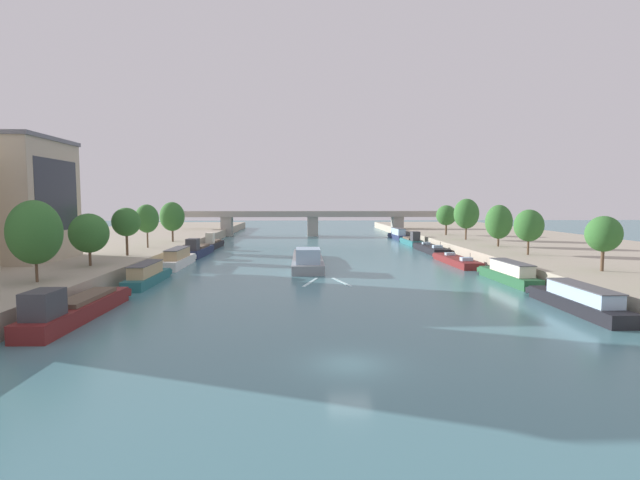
{
  "coord_description": "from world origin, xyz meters",
  "views": [
    {
      "loc": [
        -2.68,
        -26.44,
        9.38
      ],
      "look_at": [
        0.0,
        46.44,
        3.33
      ],
      "focal_mm": 26.58,
      "sensor_mm": 36.0,
      "label": 1
    }
  ],
  "objects_px": {
    "moored_boat_right_near": "(578,300)",
    "moored_boat_left_lone": "(147,275)",
    "tree_left_second": "(147,219)",
    "tree_left_end_of_row": "(172,217)",
    "barge_midriver": "(307,259)",
    "moored_boat_right_second": "(398,234)",
    "tree_right_end_of_row": "(529,226)",
    "tree_left_past_mid": "(35,232)",
    "moored_boat_left_downstream": "(75,308)",
    "moored_boat_right_lone": "(411,240)",
    "tree_left_distant": "(126,222)",
    "tree_right_far": "(446,215)",
    "moored_boat_right_end": "(430,249)",
    "moored_boat_left_midway": "(214,243)",
    "moored_boat_right_downstream": "(456,260)",
    "tree_left_third": "(89,233)",
    "moored_boat_left_far": "(179,259)",
    "tree_right_midway": "(466,214)",
    "moored_boat_right_far": "(509,273)",
    "tree_right_second": "(604,234)",
    "tree_right_past_mid": "(499,222)"
  },
  "relations": [
    {
      "from": "tree_right_end_of_row",
      "to": "moored_boat_left_downstream",
      "type": "bearing_deg",
      "value": -151.51
    },
    {
      "from": "barge_midriver",
      "to": "tree_right_second",
      "type": "distance_m",
      "value": 37.01
    },
    {
      "from": "tree_left_third",
      "to": "moored_boat_right_near",
      "type": "bearing_deg",
      "value": -18.38
    },
    {
      "from": "tree_right_second",
      "to": "tree_right_far",
      "type": "height_order",
      "value": "tree_right_far"
    },
    {
      "from": "moored_boat_left_far",
      "to": "tree_right_end_of_row",
      "type": "relative_size",
      "value": 2.02
    },
    {
      "from": "moored_boat_right_far",
      "to": "tree_left_distant",
      "type": "relative_size",
      "value": 1.92
    },
    {
      "from": "moored_boat_right_near",
      "to": "moored_boat_left_lone",
      "type": "bearing_deg",
      "value": 160.28
    },
    {
      "from": "moored_boat_right_near",
      "to": "tree_right_end_of_row",
      "type": "relative_size",
      "value": 2.13
    },
    {
      "from": "moored_boat_right_lone",
      "to": "tree_left_distant",
      "type": "xyz_separation_m",
      "value": [
        -47.09,
        -35.32,
        5.6
      ]
    },
    {
      "from": "tree_left_third",
      "to": "moored_boat_left_downstream",
      "type": "bearing_deg",
      "value": -69.67
    },
    {
      "from": "tree_right_end_of_row",
      "to": "tree_left_past_mid",
      "type": "bearing_deg",
      "value": -160.19
    },
    {
      "from": "moored_boat_left_far",
      "to": "tree_left_past_mid",
      "type": "bearing_deg",
      "value": -105.27
    },
    {
      "from": "tree_left_past_mid",
      "to": "tree_right_second",
      "type": "relative_size",
      "value": 1.28
    },
    {
      "from": "moored_boat_right_downstream",
      "to": "tree_right_end_of_row",
      "type": "xyz_separation_m",
      "value": [
        8.18,
        -5.44,
        5.47
      ]
    },
    {
      "from": "moored_boat_right_end",
      "to": "moored_boat_right_lone",
      "type": "relative_size",
      "value": 1.26
    },
    {
      "from": "tree_left_distant",
      "to": "tree_right_midway",
      "type": "height_order",
      "value": "tree_right_midway"
    },
    {
      "from": "barge_midriver",
      "to": "moored_boat_left_midway",
      "type": "relative_size",
      "value": 2.1
    },
    {
      "from": "moored_boat_right_second",
      "to": "tree_right_far",
      "type": "bearing_deg",
      "value": -60.63
    },
    {
      "from": "barge_midriver",
      "to": "moored_boat_right_second",
      "type": "height_order",
      "value": "barge_midriver"
    },
    {
      "from": "tree_left_distant",
      "to": "tree_right_far",
      "type": "height_order",
      "value": "tree_left_distant"
    },
    {
      "from": "tree_left_distant",
      "to": "tree_right_far",
      "type": "distance_m",
      "value": 66.19
    },
    {
      "from": "tree_right_midway",
      "to": "tree_left_third",
      "type": "bearing_deg",
      "value": -148.15
    },
    {
      "from": "moored_boat_right_far",
      "to": "tree_right_far",
      "type": "xyz_separation_m",
      "value": [
        7.44,
        48.52,
        5.2
      ]
    },
    {
      "from": "moored_boat_right_near",
      "to": "tree_right_end_of_row",
      "type": "height_order",
      "value": "tree_right_end_of_row"
    },
    {
      "from": "moored_boat_left_far",
      "to": "tree_right_midway",
      "type": "bearing_deg",
      "value": 23.48
    },
    {
      "from": "moored_boat_left_lone",
      "to": "tree_right_midway",
      "type": "bearing_deg",
      "value": 36.2
    },
    {
      "from": "barge_midriver",
      "to": "tree_left_past_mid",
      "type": "xyz_separation_m",
      "value": [
        -25.01,
        -24.37,
        5.57
      ]
    },
    {
      "from": "barge_midriver",
      "to": "moored_boat_left_lone",
      "type": "height_order",
      "value": "barge_midriver"
    },
    {
      "from": "tree_left_past_mid",
      "to": "tree_left_distant",
      "type": "height_order",
      "value": "tree_left_past_mid"
    },
    {
      "from": "tree_right_end_of_row",
      "to": "moored_boat_right_near",
      "type": "bearing_deg",
      "value": -106.99
    },
    {
      "from": "moored_boat_right_downstream",
      "to": "barge_midriver",
      "type": "bearing_deg",
      "value": -177.37
    },
    {
      "from": "moored_boat_right_far",
      "to": "tree_right_midway",
      "type": "bearing_deg",
      "value": 78.3
    },
    {
      "from": "moored_boat_left_downstream",
      "to": "moored_boat_right_lone",
      "type": "relative_size",
      "value": 1.27
    },
    {
      "from": "tree_left_second",
      "to": "tree_left_end_of_row",
      "type": "distance_m",
      "value": 11.18
    },
    {
      "from": "moored_boat_right_lone",
      "to": "tree_right_past_mid",
      "type": "height_order",
      "value": "tree_right_past_mid"
    },
    {
      "from": "moored_boat_right_lone",
      "to": "moored_boat_left_downstream",
      "type": "bearing_deg",
      "value": -123.11
    },
    {
      "from": "tree_left_second",
      "to": "moored_boat_right_far",
      "type": "bearing_deg",
      "value": -25.1
    },
    {
      "from": "moored_boat_left_downstream",
      "to": "moored_boat_left_lone",
      "type": "relative_size",
      "value": 1.3
    },
    {
      "from": "moored_boat_right_far",
      "to": "moored_boat_right_lone",
      "type": "height_order",
      "value": "moored_boat_right_lone"
    },
    {
      "from": "moored_boat_left_midway",
      "to": "moored_boat_right_near",
      "type": "relative_size",
      "value": 0.8
    },
    {
      "from": "tree_right_midway",
      "to": "moored_boat_right_second",
      "type": "bearing_deg",
      "value": 106.53
    },
    {
      "from": "moored_boat_left_downstream",
      "to": "moored_boat_right_lone",
      "type": "bearing_deg",
      "value": 56.89
    },
    {
      "from": "moored_boat_right_near",
      "to": "tree_right_far",
      "type": "height_order",
      "value": "tree_right_far"
    },
    {
      "from": "moored_boat_left_far",
      "to": "moored_boat_right_near",
      "type": "relative_size",
      "value": 0.95
    },
    {
      "from": "moored_boat_left_lone",
      "to": "tree_left_past_mid",
      "type": "distance_m",
      "value": 13.06
    },
    {
      "from": "moored_boat_left_midway",
      "to": "tree_right_second",
      "type": "height_order",
      "value": "tree_right_second"
    },
    {
      "from": "tree_left_distant",
      "to": "tree_left_end_of_row",
      "type": "bearing_deg",
      "value": 89.58
    },
    {
      "from": "barge_midriver",
      "to": "moored_boat_right_near",
      "type": "distance_m",
      "value": 37.13
    },
    {
      "from": "moored_boat_left_far",
      "to": "moored_boat_right_downstream",
      "type": "height_order",
      "value": "moored_boat_left_far"
    },
    {
      "from": "tree_left_past_mid",
      "to": "tree_right_second",
      "type": "height_order",
      "value": "tree_left_past_mid"
    }
  ]
}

